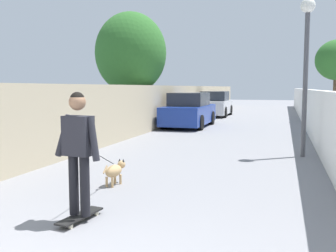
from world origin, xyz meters
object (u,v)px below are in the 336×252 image
at_px(lamp_post, 307,48).
at_px(dog, 115,170).
at_px(tree_left_mid, 131,53).
at_px(skateboard, 80,216).
at_px(person_skateboarder, 78,144).
at_px(car_far, 215,105).
at_px(car_near, 189,111).

bearing_deg(lamp_post, dog, 139.89).
relative_size(tree_left_mid, skateboard, 6.03).
xyz_separation_m(person_skateboarder, car_far, (19.31, 1.55, -0.33)).
relative_size(skateboard, dog, 0.37).
bearing_deg(dog, skateboard, -169.21).
height_order(skateboard, dog, dog).
bearing_deg(tree_left_mid, lamp_post, -126.07).
height_order(skateboard, person_skateboarder, person_skateboarder).
height_order(lamp_post, car_far, lamp_post).
bearing_deg(lamp_post, skateboard, 152.69).
xyz_separation_m(lamp_post, car_near, (6.57, 4.62, -2.04)).
bearing_deg(car_near, dog, -173.61).
distance_m(person_skateboarder, car_near, 12.62).
bearing_deg(skateboard, car_far, 4.59).
height_order(lamp_post, person_skateboarder, lamp_post).
height_order(tree_left_mid, dog, tree_left_mid).
bearing_deg(car_far, skateboard, -175.41).
bearing_deg(person_skateboarder, skateboard, 90.00).
distance_m(tree_left_mid, lamp_post, 8.40).
bearing_deg(skateboard, car_near, 7.05).
distance_m(person_skateboarder, dog, 2.06).
relative_size(skateboard, person_skateboarder, 0.50).
distance_m(lamp_post, person_skateboarder, 6.91).
distance_m(tree_left_mid, car_near, 3.69).
bearing_deg(car_near, car_far, 0.00).
bearing_deg(person_skateboarder, car_far, 4.59).
bearing_deg(person_skateboarder, car_near, 7.05).
relative_size(tree_left_mid, car_far, 1.24).
distance_m(lamp_post, skateboard, 7.21).
bearing_deg(dog, person_skateboarder, -169.21).
bearing_deg(tree_left_mid, car_far, -14.37).
relative_size(person_skateboarder, car_near, 0.39).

